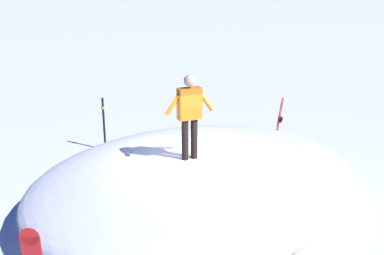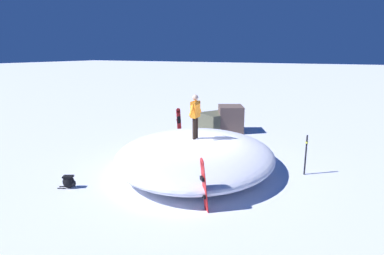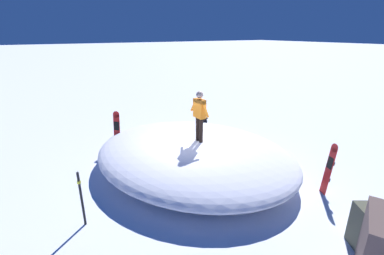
# 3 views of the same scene
# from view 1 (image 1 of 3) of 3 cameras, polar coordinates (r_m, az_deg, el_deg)

# --- Properties ---
(ground) EXTENTS (240.00, 240.00, 0.00)m
(ground) POSITION_cam_1_polar(r_m,az_deg,el_deg) (10.29, -0.49, -9.10)
(ground) COLOR white
(snow_mound) EXTENTS (8.40, 9.18, 1.13)m
(snow_mound) POSITION_cam_1_polar(r_m,az_deg,el_deg) (9.97, 0.59, -6.45)
(snow_mound) COLOR white
(snow_mound) RESTS_ON ground
(snowboarder_standing) EXTENTS (0.23, 1.06, 1.76)m
(snowboarder_standing) POSITION_cam_1_polar(r_m,az_deg,el_deg) (9.25, -0.30, 2.04)
(snowboarder_standing) COLOR black
(snowboarder_standing) RESTS_ON snow_mound
(snowboard_primary_upright) EXTENTS (0.33, 0.33, 1.64)m
(snowboard_primary_upright) POSITION_cam_1_polar(r_m,az_deg,el_deg) (12.77, 10.62, 0.25)
(snowboard_primary_upright) COLOR red
(snowboard_primary_upright) RESTS_ON ground
(trail_marker_pole) EXTENTS (0.10, 0.10, 1.52)m
(trail_marker_pole) POSITION_cam_1_polar(r_m,az_deg,el_deg) (13.17, -10.81, 0.59)
(trail_marker_pole) COLOR black
(trail_marker_pole) RESTS_ON ground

